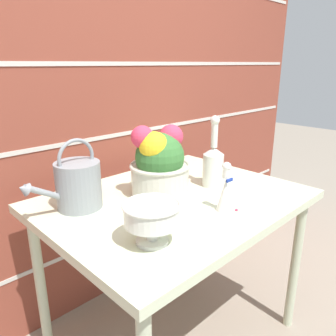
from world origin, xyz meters
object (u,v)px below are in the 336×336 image
Objects in this scene: crystal_pedestal_bowl at (152,216)px; flower_planter at (159,163)px; glass_decanter at (213,163)px; figurine_vase at (225,191)px; watering_can at (78,184)px.

crystal_pedestal_bowl is 0.41m from flower_planter.
glass_decanter is (0.54, 0.19, 0.01)m from crystal_pedestal_bowl.
flower_planter reaches higher than figurine_vase.
flower_planter is 0.31m from figurine_vase.
glass_decanter reaches higher than crystal_pedestal_bowl.
figurine_vase is at bearing -131.93° from glass_decanter.
crystal_pedestal_bowl is at bearing -85.96° from watering_can.
glass_decanter reaches higher than flower_planter.
flower_planter is at bearing 101.93° from figurine_vase.
glass_decanter is at bearing -20.59° from watering_can.
crystal_pedestal_bowl is (0.03, -0.40, -0.00)m from watering_can.
crystal_pedestal_bowl is at bearing -160.93° from glass_decanter.
flower_planter is at bearing 159.00° from glass_decanter.
flower_planter is (0.29, 0.28, 0.05)m from crystal_pedestal_bowl.
figurine_vase is at bearing -78.07° from flower_planter.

